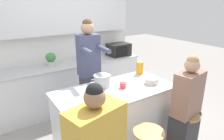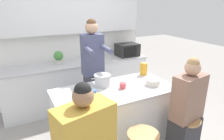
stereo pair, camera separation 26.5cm
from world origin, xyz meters
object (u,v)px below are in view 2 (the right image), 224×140
Objects in this scene: person_cooking at (93,74)px; fruit_bowl at (153,82)px; kitchen_island at (115,119)px; potted_plant at (58,57)px; coffee_cup_near at (93,93)px; person_seated_near at (186,119)px; microwave at (127,50)px; coffee_cup_far at (123,86)px; bar_stool_rightmost at (183,140)px; juice_carton at (144,69)px; cooking_pot at (102,80)px.

person_cooking is 9.32× the size of fruit_bowl.
kitchen_island is 0.90× the size of person_cooking.
coffee_cup_near is at bearing -88.56° from potted_plant.
kitchen_island is at bearing 11.88° from coffee_cup_near.
microwave is at bearing 69.03° from person_seated_near.
coffee_cup_far is 1.65m from potted_plant.
potted_plant is at bearing 103.61° from kitchen_island.
potted_plant is at bearing 106.24° from person_seated_near.
fruit_bowl is (-0.10, 0.55, 0.62)m from bar_stool_rightmost.
person_cooking is at bearing 148.33° from juice_carton.
bar_stool_rightmost is 1.17m from juice_carton.
person_cooking is at bearing 100.06° from coffee_cup_far.
coffee_cup_far is 0.46× the size of potted_plant.
bar_stool_rightmost is 1.31m from coffee_cup_near.
microwave is at bearing 47.37° from coffee_cup_near.
coffee_cup_far is at bearing -8.17° from kitchen_island.
person_seated_near is at bearing -44.99° from kitchen_island.
coffee_cup_far is (-0.44, 0.10, -0.00)m from fruit_bowl.
coffee_cup_near is at bearing 177.27° from fruit_bowl.
microwave is (1.12, 1.51, 0.57)m from kitchen_island.
person_cooking reaches higher than bar_stool_rightmost.
coffee_cup_far is at bearing 129.71° from bar_stool_rightmost.
coffee_cup_far is (0.13, -0.73, 0.05)m from person_cooking.
person_cooking is at bearing 124.32° from fruit_bowl.
coffee_cup_far is at bearing -151.40° from juice_carton.
person_seated_near is 1.19m from coffee_cup_near.
cooking_pot is 0.29m from coffee_cup_far.
juice_carton is at bearing 28.60° from coffee_cup_far.
juice_carton is (0.02, 0.95, 0.37)m from person_seated_near.
bar_stool_rightmost is 6.11× the size of coffee_cup_near.
person_cooking is 15.31× the size of coffee_cup_far.
kitchen_island is 0.94m from bar_stool_rightmost.
fruit_bowl is 1.91m from potted_plant.
cooking_pot is at bearing -78.43° from potted_plant.
bar_stool_rightmost is at bearing -31.07° from coffee_cup_near.
potted_plant reaches higher than cooking_pot.
bar_stool_rightmost is at bearing -58.40° from person_cooking.
juice_carton is at bearing 80.03° from person_seated_near.
potted_plant is at bearing 101.57° from cooking_pot.
person_cooking is 1.01m from fruit_bowl.
coffee_cup_far is at bearing 121.55° from person_seated_near.
coffee_cup_near is at bearing -173.08° from coffee_cup_far.
bar_stool_rightmost is at bearing -48.71° from cooking_pot.
potted_plant is (-0.49, 1.57, 0.08)m from coffee_cup_far.
kitchen_island is 0.95m from person_seated_near.
bar_stool_rightmost is 0.46× the size of person_seated_near.
microwave reaches higher than coffee_cup_near.
bar_stool_rightmost is 2.13× the size of cooking_pot.
person_cooking is 0.92m from potted_plant.
coffee_cup_far is (-0.54, 0.64, 0.31)m from person_seated_near.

